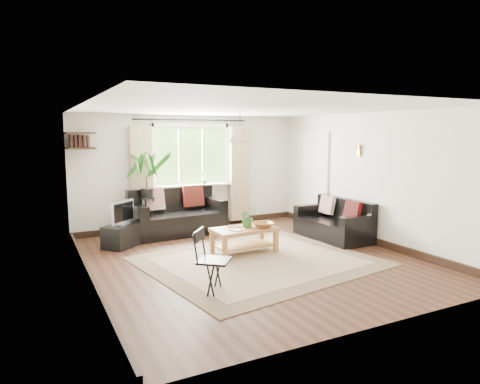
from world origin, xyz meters
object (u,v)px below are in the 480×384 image
sofa_right (333,220)px  tv_stand (124,235)px  folding_chair (214,262)px  palm_stand (147,194)px  sofa_back (177,213)px  coffee_table (244,241)px

sofa_right → tv_stand: (-3.73, 1.25, -0.16)m
sofa_right → tv_stand: size_ratio=2.05×
tv_stand → folding_chair: 2.89m
sofa_right → folding_chair: bearing=-64.6°
folding_chair → sofa_right: bearing=-24.7°
tv_stand → palm_stand: (0.60, 0.58, 0.64)m
sofa_back → folding_chair: size_ratio=2.26×
tv_stand → sofa_back: bearing=-18.1°
sofa_back → folding_chair: 3.37m
sofa_back → tv_stand: (-1.18, -0.48, -0.23)m
palm_stand → coffee_table: bearing=-60.1°
sofa_right → coffee_table: sofa_right is taller
palm_stand → folding_chair: size_ratio=2.06×
tv_stand → coffee_table: bearing=-79.1°
tv_stand → palm_stand: bearing=3.9°
sofa_right → palm_stand: size_ratio=0.92×
sofa_back → sofa_right: size_ratio=1.19×
tv_stand → folding_chair: size_ratio=0.92×
folding_chair → palm_stand: bearing=38.2°
sofa_back → palm_stand: size_ratio=1.10×
coffee_table → palm_stand: bearing=119.9°
sofa_back → coffee_table: sofa_back is taller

